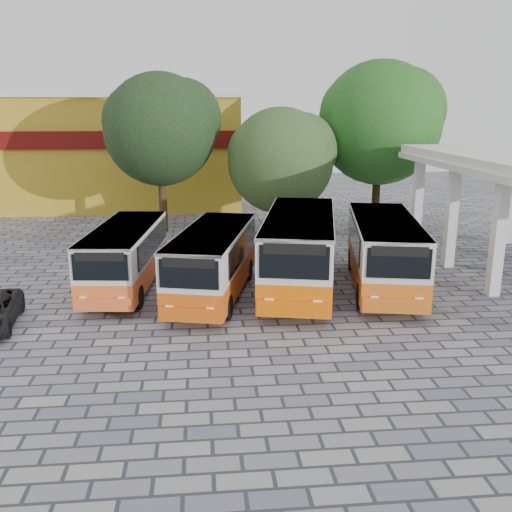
{
  "coord_description": "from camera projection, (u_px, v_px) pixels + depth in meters",
  "views": [
    {
      "loc": [
        -3.86,
        -19.21,
        7.5
      ],
      "look_at": [
        -1.68,
        3.31,
        1.5
      ],
      "focal_mm": 40.0,
      "sensor_mm": 36.0,
      "label": 1
    }
  ],
  "objects": [
    {
      "name": "tree_left",
      "position": [
        161.0,
        126.0,
        33.38
      ],
      "size": [
        6.92,
        6.59,
        9.41
      ],
      "color": "#4B311A",
      "rests_on": "ground"
    },
    {
      "name": "ground",
      "position": [
        311.0,
        318.0,
        20.76
      ],
      "size": [
        90.0,
        90.0,
        0.0
      ],
      "primitive_type": "plane",
      "color": "slate",
      "rests_on": "ground"
    },
    {
      "name": "bus_centre_left",
      "position": [
        213.0,
        259.0,
        22.64
      ],
      "size": [
        4.03,
        8.01,
        2.74
      ],
      "rotation": [
        0.0,
        0.0,
        -0.24
      ],
      "color": "#D34E09",
      "rests_on": "ground"
    },
    {
      "name": "bus_far_left",
      "position": [
        125.0,
        254.0,
        23.63
      ],
      "size": [
        3.02,
        7.56,
        2.65
      ],
      "rotation": [
        0.0,
        0.0,
        -0.11
      ],
      "color": "orange",
      "rests_on": "ground"
    },
    {
      "name": "shophouse_block",
      "position": [
        107.0,
        150.0,
        43.67
      ],
      "size": [
        20.4,
        10.4,
        8.3
      ],
      "color": "#B08C1E",
      "rests_on": "ground"
    },
    {
      "name": "tree_middle",
      "position": [
        282.0,
        157.0,
        33.61
      ],
      "size": [
        6.56,
        6.25,
        7.44
      ],
      "color": "#3F280F",
      "rests_on": "ground"
    },
    {
      "name": "tree_right",
      "position": [
        381.0,
        119.0,
        35.18
      ],
      "size": [
        7.98,
        7.6,
        10.23
      ],
      "color": "#341F12",
      "rests_on": "ground"
    },
    {
      "name": "bus_far_right",
      "position": [
        384.0,
        249.0,
        23.66
      ],
      "size": [
        4.04,
        8.6,
        2.96
      ],
      "rotation": [
        0.0,
        0.0,
        -0.2
      ],
      "color": "#D45F11",
      "rests_on": "ground"
    },
    {
      "name": "bus_centre_right",
      "position": [
        300.0,
        247.0,
        23.45
      ],
      "size": [
        4.5,
        9.28,
        3.19
      ],
      "rotation": [
        0.0,
        0.0,
        -0.21
      ],
      "color": "#E95C00",
      "rests_on": "ground"
    }
  ]
}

